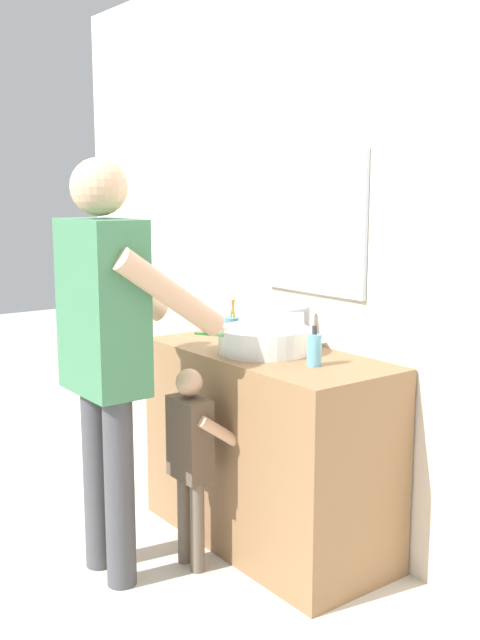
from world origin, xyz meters
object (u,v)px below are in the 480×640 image
object	(u,v)px
toothbrush_cup	(232,326)
child_toddler	(192,450)
adult_parent	(107,333)
soap_bottle	(314,349)

from	to	relation	value
toothbrush_cup	child_toddler	xyz separation A→B (m)	(0.37, -0.48, -0.42)
child_toddler	toothbrush_cup	bearing A→B (deg)	127.67
toothbrush_cup	adult_parent	bearing A→B (deg)	-74.02
soap_bottle	adult_parent	distance (m)	0.83
soap_bottle	toothbrush_cup	bearing A→B (deg)	172.57
soap_bottle	adult_parent	world-z (taller)	adult_parent
child_toddler	adult_parent	bearing A→B (deg)	-116.44
soap_bottle	adult_parent	bearing A→B (deg)	-124.17
toothbrush_cup	adult_parent	distance (m)	0.81
child_toddler	adult_parent	size ratio (longest dim) A/B	0.51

